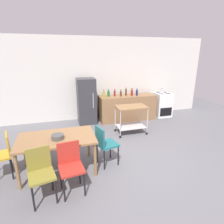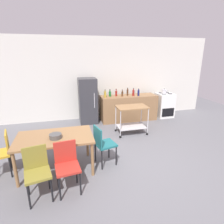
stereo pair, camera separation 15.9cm
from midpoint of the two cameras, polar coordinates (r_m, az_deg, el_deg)
The scene contains 20 objects.
ground_plane at distance 4.36m, azimuth 4.52°, elevation -14.70°, with size 12.00×12.00×0.00m, color slate.
back_wall at distance 6.82m, azimuth -4.84°, elevation 10.20°, with size 8.40×0.12×2.90m, color silver.
kitchen_counter at distance 6.70m, azimuth 3.99°, elevation 1.34°, with size 2.00×0.64×0.90m, color olive.
dining_table at distance 3.88m, azimuth -17.86°, elevation -8.53°, with size 1.50×0.90×0.75m.
chair_mustard at distance 4.19m, azimuth -31.71°, elevation -10.77°, with size 0.48×0.48×0.89m.
chair_teal at distance 3.97m, azimuth -3.43°, elevation -9.52°, with size 0.49×0.49×0.89m.
chair_olive at distance 3.35m, azimuth -22.55°, elevation -16.56°, with size 0.47×0.47×0.89m.
chair_red at distance 3.37m, azimuth -14.10°, elevation -15.47°, with size 0.45×0.45×0.89m.
stove_oven at distance 7.33m, azimuth 14.64°, elevation 2.25°, with size 0.60×0.61×0.92m.
refrigerator at distance 6.37m, azimuth -8.62°, elevation 3.35°, with size 0.60×0.63×1.55m.
kitchen_cart at distance 5.51m, azimuth 5.12°, elevation -0.97°, with size 0.91×0.57×0.85m.
bottle_vinegar at distance 6.29m, azimuth -3.30°, elevation 5.51°, with size 0.08×0.08×0.26m.
bottle_olive_oil at distance 6.43m, azimuth -1.79°, elevation 5.69°, with size 0.08×0.08×0.24m.
bottle_wine at distance 6.47m, azimuth 0.13°, elevation 5.83°, with size 0.07×0.07×0.25m.
bottle_sesame_oil at distance 6.45m, azimuth 2.04°, elevation 5.70°, with size 0.06×0.06×0.23m.
bottle_sparkling_water at distance 6.60m, azimuth 3.64°, elevation 6.14°, with size 0.06×0.06×0.27m.
bottle_soda at distance 6.56m, azimuth 5.46°, elevation 5.98°, with size 0.08×0.08×0.27m.
bottle_hot_sauce at distance 6.60m, azimuth 7.01°, elevation 5.97°, with size 0.07×0.07×0.25m.
fruit_bowl at distance 3.75m, azimuth -17.66°, elevation -7.37°, with size 0.24×0.24×0.09m, color #4C4C4C.
kettle at distance 7.07m, azimuth 14.56°, elevation 6.27°, with size 0.24×0.17×0.19m.
Camera 1 is at (-1.43, -3.41, 2.33)m, focal length 29.54 mm.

